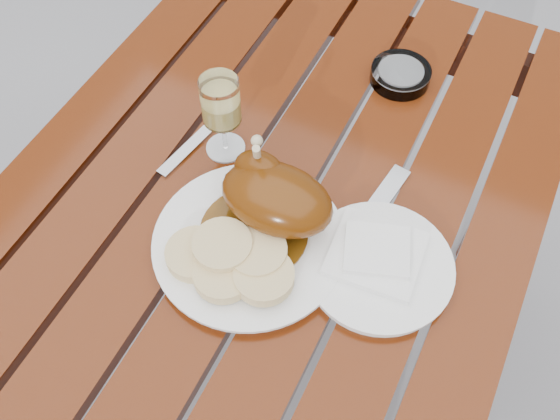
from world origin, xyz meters
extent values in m
plane|color=slate|center=(0.00, 0.00, 0.00)|extent=(60.00, 60.00, 0.00)
cube|color=#63260B|center=(0.00, 0.00, 0.38)|extent=(0.80, 1.20, 0.75)
cylinder|color=white|center=(0.02, -0.07, 0.76)|extent=(0.30, 0.30, 0.02)
cylinder|color=#59330A|center=(0.02, -0.06, 0.77)|extent=(0.16, 0.16, 0.00)
ellipsoid|color=#6B3108|center=(0.04, -0.02, 0.81)|extent=(0.17, 0.11, 0.08)
ellipsoid|color=#6B3108|center=(0.00, 0.01, 0.83)|extent=(0.08, 0.05, 0.07)
cylinder|color=#C6B28C|center=(-0.01, 0.01, 0.85)|extent=(0.02, 0.04, 0.09)
cylinder|color=#E0CC88|center=(-0.04, -0.13, 0.78)|extent=(0.08, 0.08, 0.02)
cylinder|color=#E0CC88|center=(0.02, -0.14, 0.78)|extent=(0.08, 0.08, 0.02)
cylinder|color=#E0CC88|center=(0.07, -0.12, 0.79)|extent=(0.08, 0.08, 0.02)
cylinder|color=#E0CC88|center=(0.04, -0.10, 0.79)|extent=(0.08, 0.08, 0.02)
cylinder|color=#E0CC88|center=(0.00, -0.11, 0.79)|extent=(0.08, 0.08, 0.02)
cylinder|color=#E8D269|center=(-0.10, 0.07, 0.82)|extent=(0.07, 0.07, 0.15)
cylinder|color=white|center=(0.20, -0.03, 0.76)|extent=(0.27, 0.27, 0.02)
cube|color=white|center=(0.19, -0.02, 0.77)|extent=(0.13, 0.13, 0.01)
cylinder|color=#B2B7BC|center=(0.10, 0.35, 0.76)|extent=(0.14, 0.14, 0.03)
cube|color=gray|center=(-0.16, 0.06, 0.75)|extent=(0.05, 0.16, 0.01)
cube|color=gray|center=(0.15, 0.02, 0.75)|extent=(0.05, 0.21, 0.01)
camera|label=1|loc=(0.26, -0.47, 1.54)|focal=40.00mm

